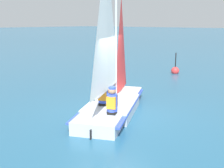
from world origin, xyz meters
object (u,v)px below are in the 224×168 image
(sailboat_main, at_px, (112,89))
(sailor_crew, at_px, (112,105))
(sailor_helm, at_px, (103,97))
(buoy_marker, at_px, (175,70))

(sailboat_main, xyz_separation_m, sailor_crew, (-0.78, 0.91, -0.17))
(sailor_helm, bearing_deg, sailor_crew, -147.96)
(sailboat_main, height_order, sailor_helm, sailboat_main)
(sailboat_main, distance_m, sailor_helm, 0.46)
(sailor_crew, bearing_deg, sailor_helm, 32.04)
(sailboat_main, distance_m, sailor_crew, 1.21)
(sailboat_main, relative_size, sailor_crew, 4.50)
(sailboat_main, distance_m, buoy_marker, 8.15)
(sailor_helm, bearing_deg, sailboat_main, -24.75)
(sailor_helm, height_order, sailor_crew, sailor_crew)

